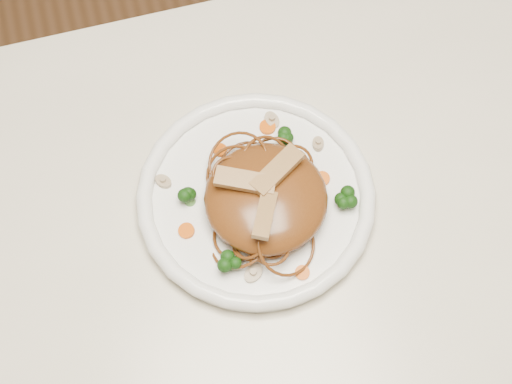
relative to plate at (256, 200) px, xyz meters
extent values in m
plane|color=brown|center=(0.01, -0.07, -0.76)|extent=(4.00, 4.00, 0.00)
cube|color=silver|center=(0.01, -0.07, -0.03)|extent=(1.20, 0.80, 0.04)
cylinder|color=brown|center=(0.55, 0.27, -0.40)|extent=(0.06, 0.06, 0.71)
cylinder|color=white|center=(0.00, 0.00, 0.00)|extent=(0.37, 0.37, 0.02)
ellipsoid|color=brown|center=(0.01, -0.02, 0.04)|extent=(0.17, 0.17, 0.05)
cube|color=#AE8252|center=(0.03, 0.00, 0.07)|extent=(0.07, 0.06, 0.01)
cube|color=#AE8252|center=(-0.01, 0.00, 0.07)|extent=(0.07, 0.05, 0.01)
cube|color=#AE8252|center=(0.00, -0.05, 0.07)|extent=(0.04, 0.06, 0.01)
cylinder|color=#E75C08|center=(0.04, 0.09, 0.01)|extent=(0.02, 0.02, 0.00)
cylinder|color=#E75C08|center=(-0.09, -0.02, 0.01)|extent=(0.02, 0.02, 0.00)
cylinder|color=#E75C08|center=(0.09, 0.00, 0.01)|extent=(0.02, 0.02, 0.00)
cylinder|color=#E75C08|center=(-0.03, 0.07, 0.01)|extent=(0.02, 0.02, 0.00)
cylinder|color=#E75C08|center=(0.03, -0.11, 0.01)|extent=(0.02, 0.02, 0.00)
cylinder|color=beige|center=(-0.03, -0.10, 0.01)|extent=(0.04, 0.04, 0.01)
cylinder|color=beige|center=(0.10, 0.05, 0.01)|extent=(0.03, 0.03, 0.01)
cylinder|color=beige|center=(-0.11, 0.05, 0.01)|extent=(0.03, 0.03, 0.01)
cylinder|color=beige|center=(0.05, 0.10, 0.01)|extent=(0.03, 0.03, 0.01)
camera|label=1|loc=(-0.11, -0.39, 0.86)|focal=53.42mm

